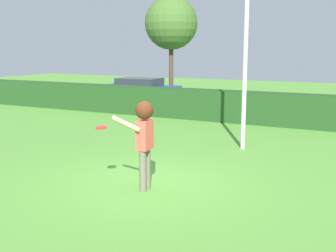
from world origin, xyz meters
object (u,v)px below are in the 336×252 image
(frisbee, at_px, (101,128))
(lamppost, at_px, (246,37))
(person, at_px, (144,133))
(willow_tree, at_px, (171,23))
(parked_car_blue, at_px, (140,89))

(frisbee, height_order, lamppost, lamppost)
(lamppost, bearing_deg, person, -98.03)
(person, relative_size, frisbee, 7.81)
(frisbee, bearing_deg, willow_tree, 111.82)
(lamppost, bearing_deg, frisbee, -107.09)
(lamppost, relative_size, willow_tree, 1.01)
(frisbee, bearing_deg, parked_car_blue, 118.19)
(lamppost, distance_m, parked_car_blue, 11.97)
(person, relative_size, willow_tree, 0.32)
(person, xyz_separation_m, frisbee, (-0.82, -0.29, 0.09))
(lamppost, bearing_deg, willow_tree, 126.83)
(person, distance_m, willow_tree, 15.73)
(willow_tree, bearing_deg, frisbee, -68.18)
(person, bearing_deg, willow_tree, 115.06)
(willow_tree, bearing_deg, lamppost, -53.17)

